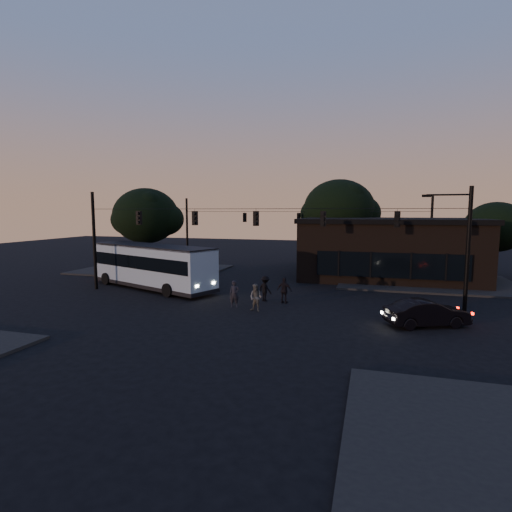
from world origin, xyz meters
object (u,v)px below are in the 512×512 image
(building, at_px, (389,248))
(pedestrian_a, at_px, (234,294))
(pedestrian_b, at_px, (256,298))
(pedestrian_c, at_px, (284,290))
(bus, at_px, (151,264))
(car, at_px, (427,313))
(pedestrian_d, at_px, (265,288))

(building, relative_size, pedestrian_a, 9.05)
(pedestrian_b, distance_m, pedestrian_c, 2.81)
(bus, bearing_deg, pedestrian_b, -3.35)
(bus, height_order, pedestrian_a, bus)
(building, relative_size, pedestrian_c, 8.87)
(bus, relative_size, pedestrian_c, 7.08)
(pedestrian_b, relative_size, pedestrian_c, 0.96)
(car, xyz_separation_m, pedestrian_b, (-9.54, 0.51, 0.13))
(pedestrian_c, bearing_deg, car, 171.39)
(bus, relative_size, pedestrian_a, 7.22)
(car, distance_m, pedestrian_a, 11.17)
(car, bearing_deg, pedestrian_b, 62.62)
(pedestrian_b, distance_m, pedestrian_d, 2.80)
(pedestrian_a, distance_m, pedestrian_c, 3.41)
(pedestrian_b, height_order, pedestrian_c, pedestrian_c)
(pedestrian_a, xyz_separation_m, pedestrian_c, (2.79, 1.96, 0.02))
(pedestrian_a, bearing_deg, car, -20.76)
(bus, xyz_separation_m, pedestrian_a, (8.37, -4.09, -1.06))
(bus, xyz_separation_m, car, (19.50, -5.18, -1.21))
(pedestrian_d, bearing_deg, pedestrian_a, 91.25)
(bus, xyz_separation_m, pedestrian_c, (11.17, -2.13, -1.05))
(building, bearing_deg, pedestrian_c, -118.57)
(building, bearing_deg, car, -84.67)
(building, height_order, pedestrian_a, building)
(pedestrian_a, distance_m, pedestrian_b, 1.68)
(bus, distance_m, pedestrian_b, 11.05)
(building, distance_m, pedestrian_d, 14.96)
(car, relative_size, pedestrian_a, 2.51)
(building, height_order, pedestrian_b, building)
(building, xyz_separation_m, pedestrian_c, (-6.87, -12.61, -1.84))
(car, bearing_deg, bus, 50.82)
(bus, height_order, pedestrian_c, bus)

